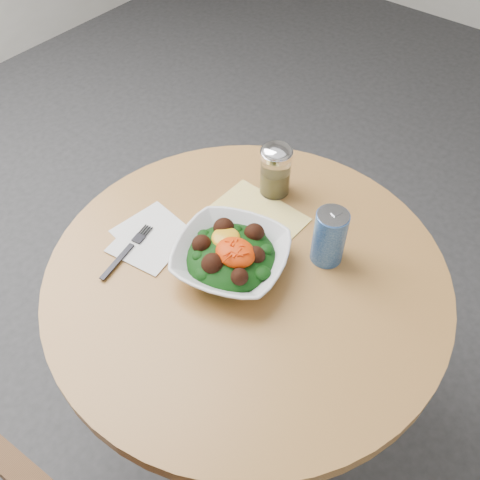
{
  "coord_description": "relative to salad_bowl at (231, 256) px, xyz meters",
  "views": [
    {
      "loc": [
        0.45,
        -0.58,
        1.68
      ],
      "look_at": [
        -0.04,
        0.02,
        0.81
      ],
      "focal_mm": 40.0,
      "sensor_mm": 36.0,
      "label": 1
    }
  ],
  "objects": [
    {
      "name": "fork",
      "position": [
        -0.21,
        -0.11,
        -0.03
      ],
      "size": [
        0.05,
        0.18,
        0.0
      ],
      "color": "black",
      "rests_on": "table"
    },
    {
      "name": "table",
      "position": [
        0.04,
        0.01,
        -0.23
      ],
      "size": [
        0.9,
        0.9,
        0.75
      ],
      "color": "black",
      "rests_on": "ground"
    },
    {
      "name": "salad_bowl",
      "position": [
        0.0,
        0.0,
        0.0
      ],
      "size": [
        0.31,
        0.31,
        0.09
      ],
      "color": "silver",
      "rests_on": "table"
    },
    {
      "name": "paper_napkins",
      "position": [
        -0.2,
        -0.05,
        -0.03
      ],
      "size": [
        0.19,
        0.2,
        0.0
      ],
      "color": "silver",
      "rests_on": "table"
    },
    {
      "name": "ground",
      "position": [
        0.04,
        0.01,
        -0.78
      ],
      "size": [
        6.0,
        6.0,
        0.0
      ],
      "primitive_type": "plane",
      "color": "#2D2D2F",
      "rests_on": "ground"
    },
    {
      "name": "spice_shaker",
      "position": [
        -0.07,
        0.26,
        0.04
      ],
      "size": [
        0.08,
        0.08,
        0.14
      ],
      "color": "silver",
      "rests_on": "table"
    },
    {
      "name": "cloth_napkin",
      "position": [
        -0.05,
        0.14,
        -0.03
      ],
      "size": [
        0.23,
        0.21,
        0.0
      ],
      "primitive_type": "cube",
      "rotation": [
        0.0,
        0.0,
        -0.03
      ],
      "color": "#E1AD0B",
      "rests_on": "table"
    },
    {
      "name": "beverage_can",
      "position": [
        0.15,
        0.15,
        0.03
      ],
      "size": [
        0.07,
        0.07,
        0.14
      ],
      "color": "navy",
      "rests_on": "table"
    }
  ]
}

